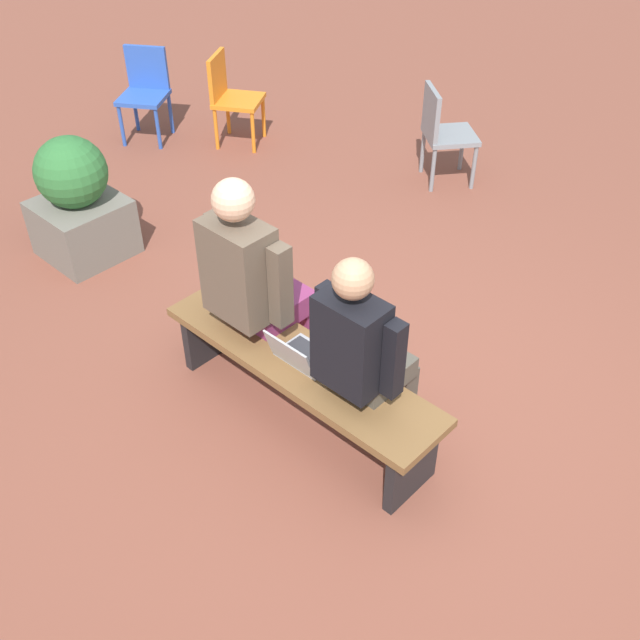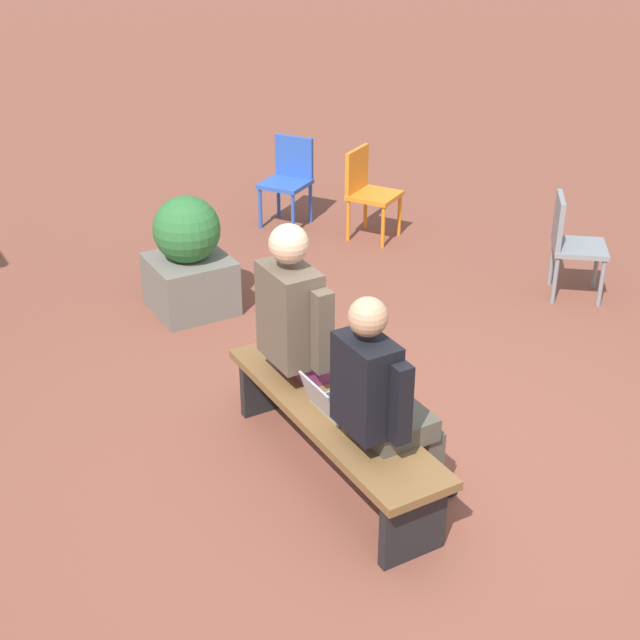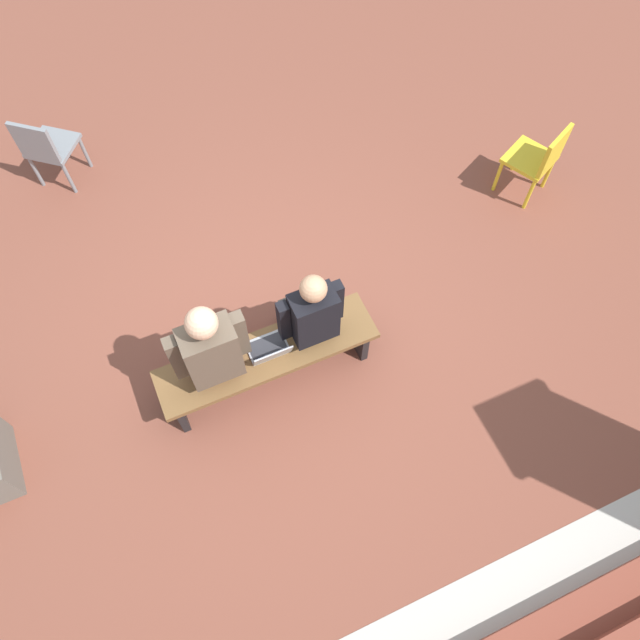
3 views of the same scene
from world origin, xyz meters
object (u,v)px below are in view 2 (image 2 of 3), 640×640
at_px(planter, 189,259).
at_px(person_adult, 307,329).
at_px(laptop, 332,403).
at_px(plastic_chair_foreground, 367,188).
at_px(person_student, 382,399).
at_px(plastic_chair_by_pillar, 571,240).
at_px(bench, 332,422).
at_px(plastic_chair_mid_courtyard, 289,176).

bearing_deg(planter, person_adult, 178.21).
height_order(laptop, plastic_chair_foreground, plastic_chair_foreground).
bearing_deg(person_student, laptop, 11.73).
height_order(person_adult, plastic_chair_by_pillar, person_adult).
distance_m(bench, person_adult, 0.57).
bearing_deg(laptop, person_adult, -10.96).
bearing_deg(plastic_chair_by_pillar, plastic_chair_mid_courtyard, 24.31).
bearing_deg(plastic_chair_by_pillar, laptop, 111.63).
relative_size(person_adult, plastic_chair_by_pillar, 1.69).
bearing_deg(plastic_chair_by_pillar, planter, 65.23).
bearing_deg(laptop, plastic_chair_foreground, -35.69).
bearing_deg(person_student, plastic_chair_by_pillar, -61.68).
bearing_deg(person_student, plastic_chair_mid_courtyard, -21.96).
bearing_deg(planter, laptop, 176.55).
xyz_separation_m(person_student, plastic_chair_by_pillar, (1.53, -2.83, -0.22)).
bearing_deg(plastic_chair_mid_courtyard, plastic_chair_by_pillar, -155.69).
bearing_deg(planter, plastic_chair_by_pillar, -114.77).
height_order(person_student, planter, person_student).
height_order(plastic_chair_mid_courtyard, plastic_chair_by_pillar, same).
distance_m(laptop, plastic_chair_foreground, 3.76).
xyz_separation_m(laptop, planter, (2.43, -0.15, -0.06)).
xyz_separation_m(person_adult, plastic_chair_foreground, (2.62, -2.11, -0.27)).
bearing_deg(plastic_chair_foreground, plastic_chair_mid_courtyard, 33.58).
height_order(laptop, plastic_chair_by_pillar, plastic_chair_by_pillar).
xyz_separation_m(person_adult, plastic_chair_mid_courtyard, (3.31, -1.65, -0.27)).
relative_size(bench, laptop, 5.62).
bearing_deg(bench, plastic_chair_by_pillar, -68.66).
height_order(plastic_chair_by_pillar, planter, planter).
bearing_deg(planter, plastic_chair_foreground, -72.94).
bearing_deg(person_adult, plastic_chair_mid_courtyard, -26.53).
height_order(bench, person_adult, person_adult).
bearing_deg(person_student, planter, -1.41).
xyz_separation_m(laptop, plastic_chair_foreground, (3.06, -2.20, -0.02)).
bearing_deg(person_adult, plastic_chair_foreground, -38.83).
xyz_separation_m(plastic_chair_mid_courtyard, plastic_chair_by_pillar, (-2.59, -1.17, 0.00)).
relative_size(bench, plastic_chair_by_pillar, 2.14).
relative_size(person_student, planter, 1.39).
xyz_separation_m(person_student, plastic_chair_foreground, (3.43, -2.12, -0.22)).
height_order(person_student, plastic_chair_mid_courtyard, person_student).
bearing_deg(planter, person_student, 178.59).
relative_size(laptop, plastic_chair_mid_courtyard, 0.38).
height_order(person_adult, laptop, person_adult).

